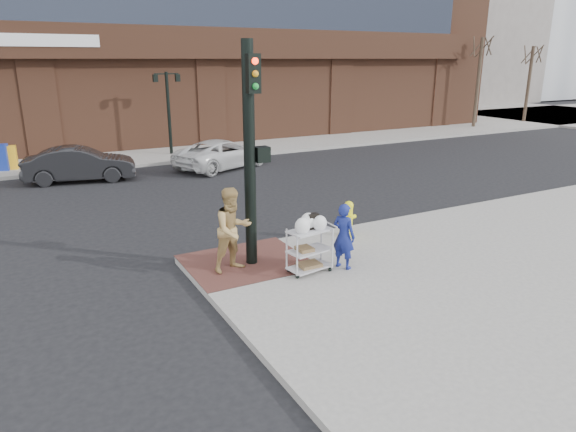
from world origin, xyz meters
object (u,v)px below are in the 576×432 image
sedan_dark (80,164)px  woman_blue (344,236)px  utility_cart (310,246)px  traffic_signal_pole (251,150)px  lamp_post (168,104)px  pedestrian_tan (233,230)px  minivan_white (223,154)px  fire_hydrant (348,218)px

sedan_dark → woman_blue: bearing=-151.1°
woman_blue → utility_cart: (-0.81, 0.15, -0.15)m
traffic_signal_pole → lamp_post: bearing=80.8°
traffic_signal_pole → pedestrian_tan: size_ratio=2.61×
lamp_post → utility_cart: 16.49m
sedan_dark → minivan_white: 6.03m
woman_blue → minivan_white: woman_blue is taller
woman_blue → fire_hydrant: 2.27m
sedan_dark → pedestrian_tan: bearing=-160.0°
minivan_white → utility_cart: utility_cart is taller
traffic_signal_pole → sedan_dark: size_ratio=1.18×
lamp_post → fire_hydrant: size_ratio=4.13×
traffic_signal_pole → pedestrian_tan: (-0.55, -0.16, -1.72)m
utility_cart → traffic_signal_pole: bearing=129.5°
woman_blue → minivan_white: 12.71m
pedestrian_tan → minivan_white: size_ratio=0.41×
lamp_post → sedan_dark: bearing=-142.4°
traffic_signal_pole → sedan_dark: (-2.30, 11.55, -2.13)m
sedan_dark → minivan_white: bearing=-80.7°
lamp_post → minivan_white: lamp_post is taller
woman_blue → fire_hydrant: size_ratio=1.57×
traffic_signal_pole → fire_hydrant: (3.08, 0.55, -2.19)m
woman_blue → pedestrian_tan: (-2.25, 1.07, 0.20)m
utility_cart → fire_hydrant: (2.19, 1.63, -0.12)m
woman_blue → minivan_white: (2.03, 12.55, -0.27)m
traffic_signal_pole → fire_hydrant: traffic_signal_pole is taller
traffic_signal_pole → utility_cart: (0.89, -1.08, -2.07)m
sedan_dark → minivan_white: size_ratio=0.91×
traffic_signal_pole → woman_blue: size_ratio=3.28×
minivan_white → woman_blue: bearing=147.8°
sedan_dark → minivan_white: (6.03, -0.23, -0.05)m
woman_blue → pedestrian_tan: bearing=40.5°
pedestrian_tan → sedan_dark: 11.85m
pedestrian_tan → sedan_dark: pedestrian_tan is taller
woman_blue → pedestrian_tan: 2.50m
woman_blue → minivan_white: bearing=-33.3°
sedan_dark → minivan_white: sedan_dark is taller
woman_blue → sedan_dark: 13.39m
fire_hydrant → minivan_white: bearing=86.6°
traffic_signal_pole → minivan_white: traffic_signal_pole is taller
lamp_post → woman_blue: size_ratio=2.62×
lamp_post → sedan_dark: 6.33m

